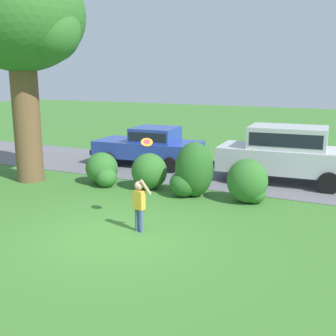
{
  "coord_description": "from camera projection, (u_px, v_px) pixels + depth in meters",
  "views": [
    {
      "loc": [
        5.05,
        -7.5,
        3.61
      ],
      "look_at": [
        0.22,
        2.56,
        1.1
      ],
      "focal_mm": 44.73,
      "sensor_mm": 36.0,
      "label": 1
    }
  ],
  "objects": [
    {
      "name": "shrub_centre_left",
      "position": [
        149.0,
        171.0,
        13.36
      ],
      "size": [
        1.16,
        1.07,
        1.16
      ],
      "color": "#33702B",
      "rests_on": "ground"
    },
    {
      "name": "frisbee",
      "position": [
        147.0,
        142.0,
        9.85
      ],
      "size": [
        0.31,
        0.26,
        0.24
      ],
      "color": "orange"
    },
    {
      "name": "shrub_near_tree",
      "position": [
        103.0,
        170.0,
        13.93
      ],
      "size": [
        1.26,
        1.16,
        1.06
      ],
      "color": "#33702B",
      "rests_on": "ground"
    },
    {
      "name": "child_thrower",
      "position": [
        139.0,
        202.0,
        9.67
      ],
      "size": [
        0.47,
        0.23,
        1.29
      ],
      "color": "#4C608C",
      "rests_on": "ground"
    },
    {
      "name": "shrub_centre",
      "position": [
        192.0,
        173.0,
        12.5
      ],
      "size": [
        1.29,
        1.1,
        1.66
      ],
      "color": "#286023",
      "rests_on": "ground"
    },
    {
      "name": "oak_tree_large",
      "position": [
        23.0,
        23.0,
        13.56
      ],
      "size": [
        4.29,
        4.36,
        7.28
      ],
      "color": "brown",
      "rests_on": "ground"
    },
    {
      "name": "parked_suv",
      "position": [
        287.0,
        151.0,
        14.03
      ],
      "size": [
        4.8,
        2.32,
        1.92
      ],
      "color": "silver",
      "rests_on": "ground"
    },
    {
      "name": "ground_plane",
      "position": [
        111.0,
        236.0,
        9.52
      ],
      "size": [
        80.0,
        80.0,
        0.0
      ],
      "primitive_type": "plane",
      "color": "#3D752D"
    },
    {
      "name": "driveway_strip",
      "position": [
        212.0,
        173.0,
        15.51
      ],
      "size": [
        28.0,
        4.4,
        0.02
      ],
      "primitive_type": "cube",
      "color": "slate",
      "rests_on": "ground"
    },
    {
      "name": "shrub_centre_right",
      "position": [
        248.0,
        183.0,
        11.92
      ],
      "size": [
        1.17,
        1.03,
        1.27
      ],
      "color": "#33702B",
      "rests_on": "ground"
    },
    {
      "name": "parked_sedan",
      "position": [
        150.0,
        145.0,
        16.71
      ],
      "size": [
        4.52,
        2.33,
        1.56
      ],
      "color": "#28429E",
      "rests_on": "ground"
    }
  ]
}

